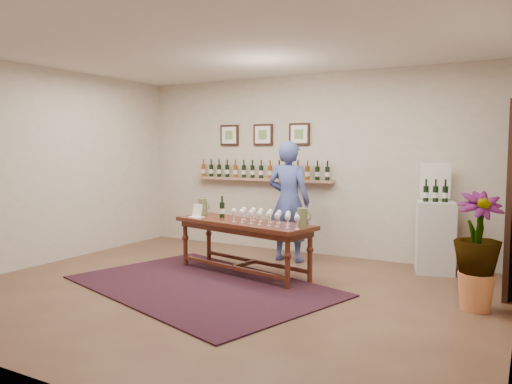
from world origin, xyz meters
The scene contains 14 objects.
ground centered at (0.00, 0.00, 0.00)m, with size 6.00×6.00×0.00m, color #522E24.
room_shell centered at (2.11, 1.86, 1.12)m, with size 6.00×6.00×6.00m.
rug centered at (-0.34, 0.07, 0.01)m, with size 3.11×2.07×0.02m, color #49150D.
tasting_table centered at (-0.21, 0.84, 0.60)m, with size 2.08×1.03×0.71m.
table_glasses centered at (0.14, 0.78, 0.80)m, with size 1.31×0.30×0.18m, color white, non-canonical shape.
table_bottles centered at (-0.62, 1.01, 0.85)m, with size 0.27×0.16×0.29m, color black, non-canonical shape.
pitcher_left centered at (-1.04, 1.09, 0.82)m, with size 0.15×0.15×0.23m, color #5F663F, non-canonical shape.
pitcher_right centered at (0.67, 0.74, 0.82)m, with size 0.15×0.15×0.23m, color #5F663F, non-canonical shape.
menu_card centered at (-0.97, 0.86, 0.80)m, with size 0.20×0.15×0.18m, color white.
display_pedestal centered at (1.98, 2.15, 0.48)m, with size 0.48×0.48×0.95m, color silver.
pedestal_bottles centered at (1.98, 2.10, 1.11)m, with size 0.31×0.08×0.31m, color black, non-canonical shape.
info_sign centered at (1.94, 2.28, 1.22)m, with size 0.39×0.02×0.54m, color white.
potted_plant centered at (2.63, 0.72, 0.61)m, with size 0.73×0.73×1.05m.
person centered at (-0.02, 1.81, 0.88)m, with size 0.64×0.42×1.77m, color #3A488A.
Camera 1 is at (3.09, -4.75, 1.66)m, focal length 35.00 mm.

